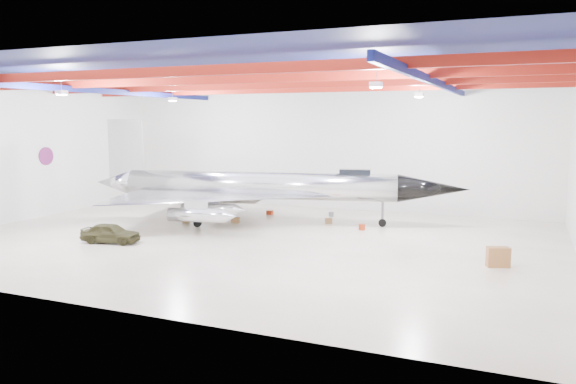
% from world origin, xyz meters
% --- Properties ---
extents(floor, '(40.00, 40.00, 0.00)m').
position_xyz_m(floor, '(0.00, 0.00, 0.00)').
color(floor, '#B8A892').
rests_on(floor, ground).
extents(wall_back, '(40.00, 0.00, 40.00)m').
position_xyz_m(wall_back, '(0.00, 15.00, 5.50)').
color(wall_back, silver).
rests_on(wall_back, floor).
extents(wall_left, '(0.00, 30.00, 30.00)m').
position_xyz_m(wall_left, '(-20.00, 0.00, 5.50)').
color(wall_left, silver).
rests_on(wall_left, floor).
extents(ceiling, '(40.00, 40.00, 0.00)m').
position_xyz_m(ceiling, '(0.00, 0.00, 11.00)').
color(ceiling, '#0A0F38').
rests_on(ceiling, wall_back).
extents(ceiling_structure, '(39.50, 29.50, 1.08)m').
position_xyz_m(ceiling_structure, '(0.00, 0.00, 10.32)').
color(ceiling_structure, maroon).
rests_on(ceiling_structure, ceiling).
extents(wall_roundel, '(0.10, 1.50, 1.50)m').
position_xyz_m(wall_roundel, '(-19.94, 2.00, 5.00)').
color(wall_roundel, '#B21414').
rests_on(wall_roundel, wall_left).
extents(jet_aircraft, '(29.17, 20.15, 8.04)m').
position_xyz_m(jet_aircraft, '(-2.08, 5.81, 2.64)').
color(jet_aircraft, silver).
rests_on(jet_aircraft, floor).
extents(jeep, '(4.06, 2.26, 1.31)m').
position_xyz_m(jeep, '(-7.88, -4.53, 0.65)').
color(jeep, '#312F18').
rests_on(jeep, floor).
extents(desk, '(1.33, 0.97, 1.10)m').
position_xyz_m(desk, '(15.78, -1.13, 0.55)').
color(desk, brown).
rests_on(desk, floor).
extents(crate_ply, '(0.49, 0.39, 0.34)m').
position_xyz_m(crate_ply, '(-7.44, 3.70, 0.17)').
color(crate_ply, olive).
rests_on(crate_ply, floor).
extents(toolbox_red, '(0.55, 0.47, 0.35)m').
position_xyz_m(toolbox_red, '(-2.90, 9.57, 0.18)').
color(toolbox_red, '#9B2B0F').
rests_on(toolbox_red, floor).
extents(parts_bin, '(0.69, 0.63, 0.39)m').
position_xyz_m(parts_bin, '(3.02, 7.67, 0.20)').
color(parts_bin, olive).
rests_on(parts_bin, floor).
extents(crate_small, '(0.47, 0.43, 0.27)m').
position_xyz_m(crate_small, '(-7.03, 8.44, 0.13)').
color(crate_small, '#59595B').
rests_on(crate_small, floor).
extents(tool_chest, '(0.53, 0.53, 0.43)m').
position_xyz_m(tool_chest, '(6.12, 6.07, 0.22)').
color(tool_chest, '#9B2B0F').
rests_on(tool_chest, floor).
extents(oil_barrel, '(0.67, 0.57, 0.43)m').
position_xyz_m(oil_barrel, '(-3.73, 4.95, 0.21)').
color(oil_barrel, olive).
rests_on(oil_barrel, floor).
extents(spares_box, '(0.56, 0.56, 0.38)m').
position_xyz_m(spares_box, '(2.19, 10.76, 0.19)').
color(spares_box, '#59595B').
rests_on(spares_box, floor).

